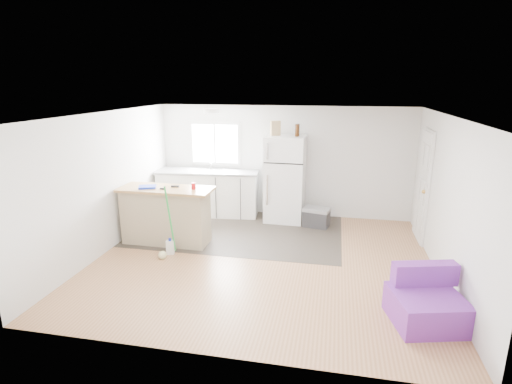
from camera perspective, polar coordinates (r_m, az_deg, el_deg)
room at (r=6.36m, az=1.02°, el=0.15°), size 5.51×5.01×2.41m
vinyl_zone at (r=8.05m, az=-2.52°, el=-5.52°), size 4.05×2.50×0.00m
window at (r=9.03m, az=-5.88°, el=6.89°), size 1.18×0.06×0.98m
interior_door at (r=7.98m, az=22.77°, el=0.74°), size 0.11×0.92×2.10m
ceiling_fixture at (r=7.61m, az=-6.36°, el=11.45°), size 0.30×0.30×0.07m
kitchen_cabinets at (r=8.95m, az=-6.82°, el=-0.01°), size 2.30×0.92×1.29m
peninsula at (r=7.49m, az=-12.72°, el=-3.23°), size 1.70×0.67×1.04m
refrigerator at (r=8.44m, az=4.20°, el=1.91°), size 0.83×0.78×1.82m
cooler at (r=8.29m, az=8.62°, el=-3.55°), size 0.59×0.47×0.40m
purple_seat at (r=5.52m, az=23.12°, el=-14.41°), size 0.98×0.95×0.67m
cleaner_jug at (r=7.11m, az=-12.16°, el=-7.70°), size 0.15×0.13×0.29m
mop at (r=6.93m, az=-12.92°, el=-7.41°), size 0.22×0.36×1.29m
red_cup at (r=7.15m, az=-8.91°, el=0.87°), size 0.10×0.10×0.12m
blue_tray at (r=7.42m, az=-15.24°, el=0.71°), size 0.36×0.31×0.04m
tool_a at (r=7.36m, az=-11.47°, el=0.81°), size 0.15×0.07×0.03m
tool_b at (r=7.25m, az=-13.19°, el=0.47°), size 0.10×0.05×0.03m
cardboard_box at (r=8.25m, az=2.80°, el=9.09°), size 0.22×0.17×0.30m
bottle_left at (r=8.13m, az=5.85°, el=8.76°), size 0.07×0.07×0.25m
bottle_right at (r=8.20m, az=5.99°, el=8.81°), size 0.09×0.09×0.25m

